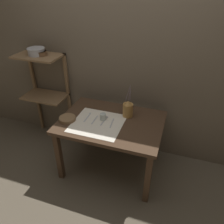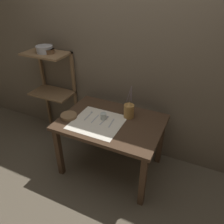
% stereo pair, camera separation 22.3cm
% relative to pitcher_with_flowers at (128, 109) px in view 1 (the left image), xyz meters
% --- Properties ---
extents(ground_plane, '(12.00, 12.00, 0.00)m').
position_rel_pitcher_with_flowers_xyz_m(ground_plane, '(-0.15, -0.16, -0.80)').
color(ground_plane, brown).
extents(stone_wall_back, '(7.00, 0.06, 2.40)m').
position_rel_pitcher_with_flowers_xyz_m(stone_wall_back, '(-0.15, 0.36, 0.40)').
color(stone_wall_back, brown).
rests_on(stone_wall_back, ground_plane).
extents(wooden_table, '(1.14, 0.82, 0.71)m').
position_rel_pitcher_with_flowers_xyz_m(wooden_table, '(-0.15, -0.16, -0.18)').
color(wooden_table, '#422D1E').
rests_on(wooden_table, ground_plane).
extents(wooden_shelf_unit, '(0.58, 0.35, 1.26)m').
position_rel_pitcher_with_flowers_xyz_m(wooden_shelf_unit, '(-1.20, 0.17, 0.09)').
color(wooden_shelf_unit, brown).
rests_on(wooden_shelf_unit, ground_plane).
extents(linen_cloth, '(0.55, 0.52, 0.00)m').
position_rel_pitcher_with_flowers_xyz_m(linen_cloth, '(-0.27, -0.25, -0.09)').
color(linen_cloth, silver).
rests_on(linen_cloth, wooden_table).
extents(pitcher_with_flowers, '(0.12, 0.12, 0.39)m').
position_rel_pitcher_with_flowers_xyz_m(pitcher_with_flowers, '(0.00, 0.00, 0.00)').
color(pitcher_with_flowers, olive).
rests_on(pitcher_with_flowers, wooden_table).
extents(wooden_bowl, '(0.18, 0.18, 0.04)m').
position_rel_pitcher_with_flowers_xyz_m(wooden_bowl, '(-0.62, -0.30, -0.07)').
color(wooden_bowl, brown).
rests_on(wooden_bowl, wooden_table).
extents(glass_tumbler_near, '(0.07, 0.07, 0.08)m').
position_rel_pitcher_with_flowers_xyz_m(glass_tumbler_near, '(-0.24, -0.17, -0.05)').
color(glass_tumbler_near, '#B7C1BC').
rests_on(glass_tumbler_near, wooden_table).
extents(spoon_outer, '(0.02, 0.19, 0.02)m').
position_rel_pitcher_with_flowers_xyz_m(spoon_outer, '(-0.43, -0.14, -0.08)').
color(spoon_outer, '#A8A8AD').
rests_on(spoon_outer, wooden_table).
extents(fork_outer, '(0.01, 0.18, 0.00)m').
position_rel_pitcher_with_flowers_xyz_m(fork_outer, '(-0.33, -0.20, -0.09)').
color(fork_outer, '#A8A8AD').
rests_on(fork_outer, wooden_table).
extents(spoon_inner, '(0.03, 0.19, 0.02)m').
position_rel_pitcher_with_flowers_xyz_m(spoon_inner, '(-0.22, -0.14, -0.08)').
color(spoon_inner, '#A8A8AD').
rests_on(spoon_inner, wooden_table).
extents(fork_inner, '(0.03, 0.18, 0.00)m').
position_rel_pitcher_with_flowers_xyz_m(fork_inner, '(-0.12, -0.20, -0.09)').
color(fork_inner, '#A8A8AD').
rests_on(fork_inner, wooden_table).
extents(metal_pot_large, '(0.21, 0.21, 0.09)m').
position_rel_pitcher_with_flowers_xyz_m(metal_pot_large, '(-1.20, 0.13, 0.51)').
color(metal_pot_large, '#A8A8AD').
rests_on(metal_pot_large, wooden_shelf_unit).
extents(metal_pot_small, '(0.14, 0.14, 0.05)m').
position_rel_pitcher_with_flowers_xyz_m(metal_pot_small, '(-1.14, 0.13, 0.50)').
color(metal_pot_small, brown).
rests_on(metal_pot_small, wooden_shelf_unit).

